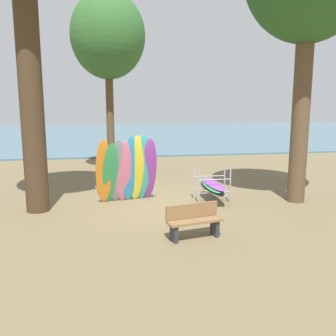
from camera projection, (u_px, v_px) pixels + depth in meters
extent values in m
plane|color=brown|center=(148.00, 204.00, 12.11)|extent=(80.00, 80.00, 0.00)
cube|color=#477084|center=(116.00, 134.00, 39.95)|extent=(80.00, 36.00, 0.10)
cylinder|color=#42301E|center=(31.00, 91.00, 10.72)|extent=(0.69, 0.69, 7.37)
cylinder|color=brown|center=(301.00, 109.00, 11.94)|extent=(0.58, 0.58, 6.26)
cylinder|color=brown|center=(110.00, 117.00, 17.77)|extent=(0.37, 0.37, 5.37)
ellipsoid|color=#33662D|center=(108.00, 35.00, 17.11)|extent=(3.52, 3.52, 4.05)
ellipsoid|color=orange|center=(104.00, 172.00, 11.85)|extent=(0.57, 0.77, 2.21)
ellipsoid|color=#339E56|center=(110.00, 173.00, 11.94)|extent=(0.67, 0.85, 2.08)
ellipsoid|color=gray|center=(117.00, 171.00, 12.01)|extent=(0.65, 0.84, 2.20)
ellipsoid|color=pink|center=(124.00, 172.00, 12.09)|extent=(0.63, 0.79, 2.14)
ellipsoid|color=#2D8ED1|center=(130.00, 169.00, 12.15)|extent=(0.64, 0.76, 2.29)
ellipsoid|color=yellow|center=(136.00, 168.00, 12.23)|extent=(0.57, 0.73, 2.30)
ellipsoid|color=#38B2AD|center=(143.00, 168.00, 12.31)|extent=(0.59, 0.79, 2.31)
ellipsoid|color=purple|center=(149.00, 169.00, 12.40)|extent=(0.55, 0.81, 2.19)
cylinder|color=#9EA0A5|center=(98.00, 195.00, 12.24)|extent=(0.04, 0.04, 0.55)
cylinder|color=#9EA0A5|center=(154.00, 191.00, 12.81)|extent=(0.04, 0.04, 0.55)
cylinder|color=#9EA0A5|center=(127.00, 185.00, 12.47)|extent=(2.13, 0.30, 0.04)
cylinder|color=#9EA0A5|center=(199.00, 185.00, 12.07)|extent=(0.05, 0.05, 1.25)
cylinder|color=#9EA0A5|center=(230.00, 184.00, 12.26)|extent=(0.05, 0.05, 1.25)
cylinder|color=#9EA0A5|center=(194.00, 182.00, 12.65)|extent=(0.05, 0.05, 1.25)
cylinder|color=#9EA0A5|center=(224.00, 180.00, 12.84)|extent=(0.05, 0.05, 1.25)
cylinder|color=#9EA0A5|center=(214.00, 193.00, 12.21)|extent=(1.10, 0.04, 0.04)
cylinder|color=#9EA0A5|center=(215.00, 180.00, 12.14)|extent=(1.10, 0.04, 0.04)
cylinder|color=#9EA0A5|center=(209.00, 189.00, 12.80)|extent=(1.10, 0.04, 0.04)
cylinder|color=#9EA0A5|center=(210.00, 176.00, 12.72)|extent=(1.10, 0.04, 0.04)
ellipsoid|color=gray|center=(213.00, 189.00, 12.50)|extent=(0.64, 2.13, 0.06)
ellipsoid|color=black|center=(212.00, 188.00, 12.49)|extent=(0.55, 2.11, 0.06)
ellipsoid|color=#339E56|center=(212.00, 186.00, 12.48)|extent=(0.63, 2.13, 0.06)
ellipsoid|color=purple|center=(214.00, 184.00, 12.48)|extent=(0.51, 2.10, 0.06)
cube|color=#2D2D33|center=(174.00, 233.00, 8.77)|extent=(0.16, 0.33, 0.42)
cube|color=#2D2D33|center=(215.00, 228.00, 9.19)|extent=(0.16, 0.33, 0.42)
cube|color=olive|center=(195.00, 221.00, 8.94)|extent=(1.45, 0.68, 0.06)
cube|color=olive|center=(192.00, 211.00, 9.06)|extent=(1.38, 0.34, 0.36)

